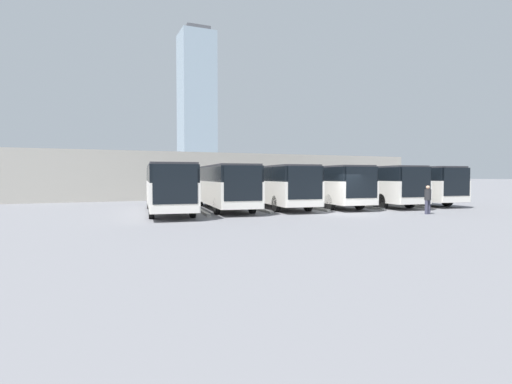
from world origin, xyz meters
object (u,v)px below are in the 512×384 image
object	(u,v)px
bus_2	(323,184)
bus_5	(168,186)
bus_0	(406,183)
bus_1	(370,184)
bus_4	(223,185)
bus_3	(275,184)
pedestrian	(428,199)

from	to	relation	value
bus_2	bus_5	size ratio (longest dim) A/B	1.00
bus_0	bus_1	distance (m)	4.14
bus_4	bus_5	xyz separation A→B (m)	(4.13, 1.00, 0.00)
bus_5	bus_3	bearing A→B (deg)	-165.74
bus_3	pedestrian	bearing A→B (deg)	134.80
bus_0	bus_3	world-z (taller)	same
bus_3	bus_4	size ratio (longest dim) A/B	1.00
bus_1	pedestrian	size ratio (longest dim) A/B	6.60
bus_3	bus_4	bearing A→B (deg)	7.47
bus_2	pedestrian	size ratio (longest dim) A/B	6.60
bus_5	bus_1	bearing A→B (deg)	-171.88
pedestrian	bus_5	bearing A→B (deg)	146.80
bus_5	pedestrian	bearing A→B (deg)	160.46
pedestrian	bus_1	bearing A→B (deg)	70.86
bus_3	pedestrian	world-z (taller)	bus_3
bus_2	bus_4	distance (m)	8.26
bus_0	bus_4	xyz separation A→B (m)	(16.51, -0.50, 0.00)
bus_0	bus_3	bearing A→B (deg)	4.83
bus_2	bus_4	bearing A→B (deg)	5.96
bus_1	bus_5	bearing A→B (deg)	8.12
bus_3	bus_1	bearing A→B (deg)	-178.05
bus_4	bus_1	bearing A→B (deg)	-176.21
bus_2	bus_5	bearing A→B (deg)	11.01
bus_4	bus_0	bearing A→B (deg)	-174.51
bus_2	bus_1	bearing A→B (deg)	179.48
bus_1	bus_2	size ratio (longest dim) A/B	1.00
bus_3	bus_5	world-z (taller)	same
bus_1	bus_3	bearing A→B (deg)	1.95
bus_0	bus_4	world-z (taller)	same
bus_3	bus_5	xyz separation A→B (m)	(8.26, 1.02, 0.00)
bus_0	pedestrian	distance (m)	9.91
bus_0	bus_4	size ratio (longest dim) A/B	1.00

